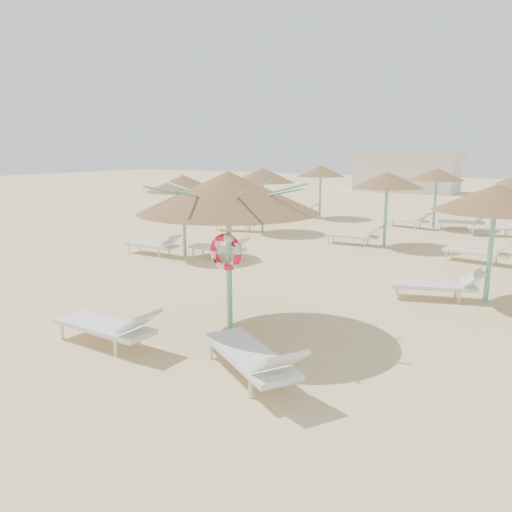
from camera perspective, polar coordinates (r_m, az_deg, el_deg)
The scene contains 6 objects.
ground at distance 9.85m, azimuth -5.06°, elevation -8.36°, with size 120.00×120.00×0.00m, color #D9B484.
main_palapa at distance 9.33m, azimuth -3.18°, elevation 7.24°, with size 3.40×3.40×3.04m.
lounger_main_a at distance 9.29m, azimuth -16.40°, elevation -7.65°, with size 2.18×0.69×0.79m.
lounger_main_b at distance 7.63m, azimuth -0.27°, elevation -11.38°, with size 2.29×1.76×0.83m.
palapa_field at distance 17.95m, azimuth 17.95°, elevation 7.85°, with size 19.89×13.94×2.69m.
service_hut at distance 43.95m, azimuth 16.84°, elevation 9.20°, with size 8.40×4.40×3.25m.
Camera 1 is at (5.60, -7.35, 3.42)m, focal length 35.00 mm.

